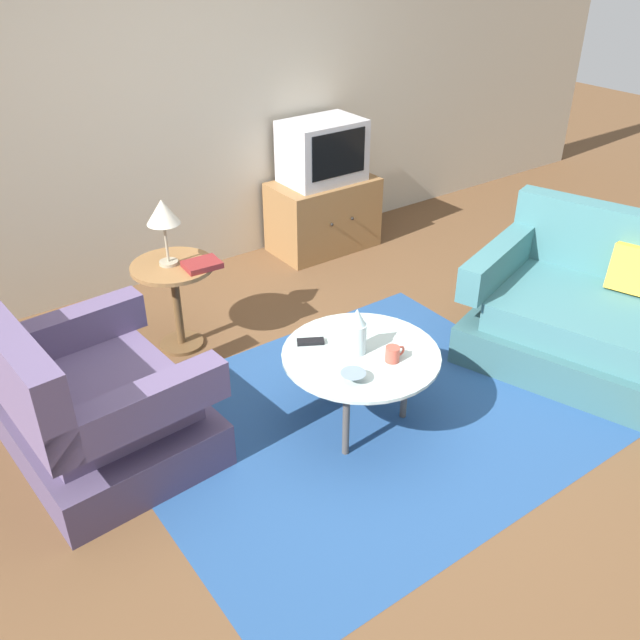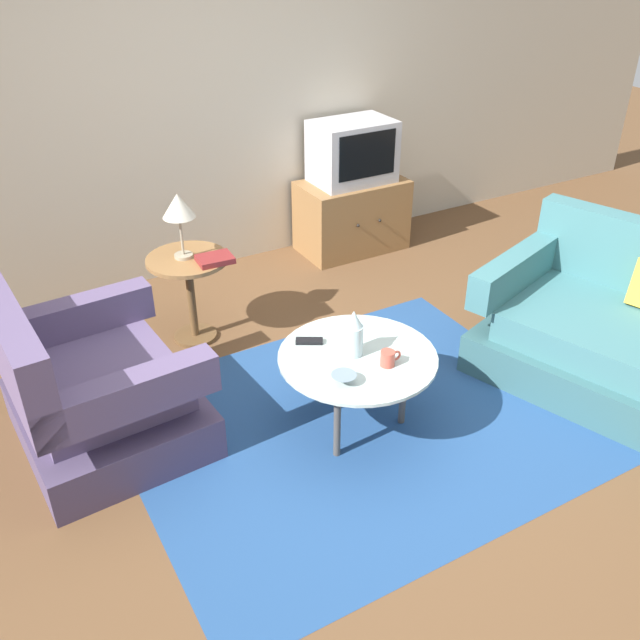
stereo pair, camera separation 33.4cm
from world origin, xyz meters
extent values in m
plane|color=brown|center=(0.00, 0.00, 0.00)|extent=(16.00, 16.00, 0.00)
cube|color=#BCB29E|center=(0.00, 2.23, 1.35)|extent=(9.00, 0.12, 2.70)
cube|color=navy|center=(-0.10, -0.02, 0.00)|extent=(2.32, 1.92, 0.00)
cube|color=#4B3E5C|center=(-1.25, 0.54, 0.12)|extent=(0.91, 1.02, 0.24)
cube|color=#5B4C70|center=(-1.25, 0.54, 0.33)|extent=(0.75, 0.73, 0.18)
cube|color=#5B4C70|center=(-1.60, 0.51, 0.64)|extent=(0.20, 0.97, 0.45)
cube|color=#5B4C70|center=(-1.22, 0.13, 0.52)|extent=(0.86, 0.20, 0.19)
cube|color=#5B4C70|center=(-1.28, 0.95, 0.52)|extent=(0.86, 0.20, 0.19)
cube|color=#325C60|center=(1.40, -0.51, 0.12)|extent=(1.41, 1.83, 0.24)
cube|color=#3D7075|center=(1.40, -0.51, 0.33)|extent=(1.19, 1.52, 0.18)
cube|color=#3D7075|center=(1.17, 0.19, 0.53)|extent=(0.95, 0.43, 0.22)
cylinder|color=#B2C6C1|center=(-0.10, -0.02, 0.44)|extent=(0.81, 0.81, 0.02)
cylinder|color=#4C4742|center=(-0.08, 0.23, 0.22)|extent=(0.04, 0.04, 0.43)
cylinder|color=#4C4742|center=(-0.31, -0.17, 0.22)|extent=(0.04, 0.04, 0.43)
cylinder|color=#4C4742|center=(0.13, -0.12, 0.22)|extent=(0.04, 0.04, 0.43)
cylinder|color=olive|center=(-0.53, 1.23, 0.56)|extent=(0.50, 0.50, 0.02)
cylinder|color=brown|center=(-0.53, 1.23, 0.27)|extent=(0.05, 0.05, 0.54)
cylinder|color=brown|center=(-0.53, 1.23, 0.01)|extent=(0.27, 0.27, 0.02)
cube|color=olive|center=(1.06, 1.89, 0.28)|extent=(0.82, 0.47, 0.56)
sphere|color=black|center=(0.96, 1.64, 0.31)|extent=(0.02, 0.02, 0.02)
sphere|color=black|center=(1.16, 1.64, 0.31)|extent=(0.02, 0.02, 0.02)
cube|color=#B7B7BC|center=(1.06, 1.91, 0.79)|extent=(0.60, 0.41, 0.46)
cube|color=black|center=(1.06, 1.70, 0.82)|extent=(0.48, 0.01, 0.33)
cylinder|color=#9E937A|center=(-0.55, 1.25, 0.58)|extent=(0.11, 0.11, 0.02)
cylinder|color=#9E937A|center=(-0.55, 1.25, 0.71)|extent=(0.02, 0.02, 0.24)
cone|color=beige|center=(-0.55, 1.25, 0.90)|extent=(0.19, 0.19, 0.14)
cylinder|color=silver|center=(-0.12, 0.00, 0.53)|extent=(0.10, 0.10, 0.16)
cone|color=silver|center=(-0.12, 0.00, 0.66)|extent=(0.09, 0.09, 0.09)
cylinder|color=#B74C3D|center=(-0.03, -0.17, 0.49)|extent=(0.07, 0.07, 0.08)
torus|color=#B74C3D|center=(0.03, -0.17, 0.49)|extent=(0.06, 0.01, 0.06)
cone|color=slate|center=(-0.29, -0.19, 0.48)|extent=(0.12, 0.12, 0.05)
cube|color=black|center=(-0.26, 0.20, 0.46)|extent=(0.15, 0.11, 0.02)
cube|color=maroon|center=(-0.41, 1.09, 0.59)|extent=(0.22, 0.17, 0.03)
camera|label=1|loc=(-1.96, -2.23, 2.38)|focal=38.56mm
camera|label=2|loc=(-1.68, -2.42, 2.38)|focal=38.56mm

